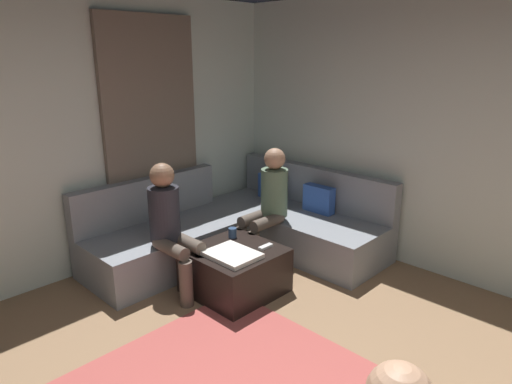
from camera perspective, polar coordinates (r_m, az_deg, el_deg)
The scene contains 10 objects.
wall_back at distance 4.52m, azimuth 27.58°, elevation 5.34°, with size 6.00×0.12×2.70m, color silver.
wall_left at distance 4.46m, azimuth -27.84°, elevation 5.18°, with size 0.12×6.00×2.70m, color silver.
curtain_panel at distance 4.94m, azimuth -12.92°, elevation 6.52°, with size 0.06×1.10×2.50m, color #726659.
sectional_couch at distance 4.98m, azimuth -1.74°, elevation -4.61°, with size 2.10×2.55×0.87m.
ottoman at distance 4.22m, azimuth -2.68°, elevation -9.84°, with size 0.76×0.76×0.42m, color black.
folded_blanket at distance 3.98m, azimuth -3.00°, elevation -7.90°, with size 0.44×0.36×0.04m, color white.
coffee_mug at distance 4.37m, azimuth -2.98°, elevation -5.14°, with size 0.08×0.08×0.10m, color #334C72.
game_remote at distance 4.15m, azimuth 1.23°, elevation -6.91°, with size 0.05×0.15×0.02m, color white.
person_on_couch_back at distance 4.67m, azimuth 1.51°, elevation -1.17°, with size 0.30×0.60×1.20m.
person_on_couch_side at distance 4.13m, azimuth -10.64°, elevation -3.98°, with size 0.60×0.30×1.20m.
Camera 1 is at (1.25, -1.33, 2.12)m, focal length 31.73 mm.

